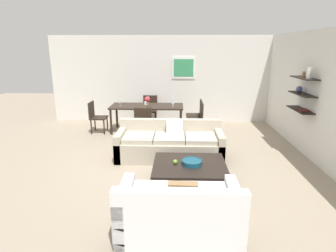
{
  "coord_description": "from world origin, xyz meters",
  "views": [
    {
      "loc": [
        0.15,
        -5.43,
        2.33
      ],
      "look_at": [
        -0.05,
        0.2,
        0.75
      ],
      "focal_mm": 29.94,
      "sensor_mm": 36.0,
      "label": 1
    }
  ],
  "objects_px": {
    "decorative_bowl": "(192,162)",
    "dining_chair_right_far": "(197,113)",
    "wine_glass_right_near": "(173,103)",
    "wine_glass_head": "(148,99)",
    "dining_table": "(147,108)",
    "wine_glass_left_near": "(120,101)",
    "dining_chair_left_near": "(96,115)",
    "dining_chair_foot": "(144,121)",
    "coffee_table": "(189,174)",
    "dining_chair_head": "(150,108)",
    "wine_glass_right_far": "(173,100)",
    "wine_glass_foot": "(145,104)",
    "loveseat_white": "(179,212)",
    "centerpiece_vase": "(147,100)",
    "apple_on_coffee_table": "(175,162)",
    "sofa_beige": "(170,145)",
    "dining_chair_right_near": "(198,116)"
  },
  "relations": [
    {
      "from": "dining_table",
      "to": "dining_chair_right_far",
      "type": "height_order",
      "value": "dining_chair_right_far"
    },
    {
      "from": "apple_on_coffee_table",
      "to": "dining_chair_head",
      "type": "relative_size",
      "value": 0.09
    },
    {
      "from": "dining_chair_head",
      "to": "dining_chair_right_near",
      "type": "distance_m",
      "value": 1.76
    },
    {
      "from": "coffee_table",
      "to": "decorative_bowl",
      "type": "relative_size",
      "value": 3.57
    },
    {
      "from": "apple_on_coffee_table",
      "to": "dining_chair_right_far",
      "type": "height_order",
      "value": "dining_chair_right_far"
    },
    {
      "from": "dining_chair_foot",
      "to": "sofa_beige",
      "type": "bearing_deg",
      "value": -58.24
    },
    {
      "from": "dining_chair_left_near",
      "to": "dining_chair_foot",
      "type": "height_order",
      "value": "same"
    },
    {
      "from": "wine_glass_right_near",
      "to": "wine_glass_left_near",
      "type": "distance_m",
      "value": 1.47
    },
    {
      "from": "dining_table",
      "to": "wine_glass_left_near",
      "type": "bearing_deg",
      "value": -171.7
    },
    {
      "from": "dining_chair_head",
      "to": "dining_chair_left_near",
      "type": "relative_size",
      "value": 1.0
    },
    {
      "from": "decorative_bowl",
      "to": "wine_glass_left_near",
      "type": "bearing_deg",
      "value": 120.68
    },
    {
      "from": "loveseat_white",
      "to": "coffee_table",
      "type": "bearing_deg",
      "value": 82.27
    },
    {
      "from": "wine_glass_head",
      "to": "wine_glass_foot",
      "type": "height_order",
      "value": "wine_glass_head"
    },
    {
      "from": "wine_glass_right_far",
      "to": "wine_glass_left_near",
      "type": "height_order",
      "value": "wine_glass_left_near"
    },
    {
      "from": "sofa_beige",
      "to": "loveseat_white",
      "type": "height_order",
      "value": "same"
    },
    {
      "from": "decorative_bowl",
      "to": "wine_glass_head",
      "type": "relative_size",
      "value": 1.92
    },
    {
      "from": "decorative_bowl",
      "to": "wine_glass_foot",
      "type": "distance_m",
      "value": 3.13
    },
    {
      "from": "dining_chair_head",
      "to": "dining_chair_right_near",
      "type": "height_order",
      "value": "same"
    },
    {
      "from": "decorative_bowl",
      "to": "dining_chair_right_far",
      "type": "relative_size",
      "value": 0.4
    },
    {
      "from": "wine_glass_foot",
      "to": "coffee_table",
      "type": "bearing_deg",
      "value": -69.12
    },
    {
      "from": "wine_glass_right_far",
      "to": "wine_glass_right_near",
      "type": "height_order",
      "value": "wine_glass_right_far"
    },
    {
      "from": "dining_chair_right_far",
      "to": "dining_chair_head",
      "type": "bearing_deg",
      "value": 155.64
    },
    {
      "from": "wine_glass_left_near",
      "to": "wine_glass_right_near",
      "type": "bearing_deg",
      "value": -0.0
    },
    {
      "from": "loveseat_white",
      "to": "dining_chair_foot",
      "type": "relative_size",
      "value": 1.78
    },
    {
      "from": "loveseat_white",
      "to": "centerpiece_vase",
      "type": "relative_size",
      "value": 5.98
    },
    {
      "from": "coffee_table",
      "to": "wine_glass_left_near",
      "type": "xyz_separation_m",
      "value": [
        -1.83,
        3.13,
        0.7
      ]
    },
    {
      "from": "dining_chair_left_near",
      "to": "wine_glass_right_far",
      "type": "relative_size",
      "value": 4.58
    },
    {
      "from": "wine_glass_right_far",
      "to": "wine_glass_foot",
      "type": "bearing_deg",
      "value": -146.82
    },
    {
      "from": "wine_glass_head",
      "to": "wine_glass_right_near",
      "type": "relative_size",
      "value": 1.21
    },
    {
      "from": "dining_chair_head",
      "to": "centerpiece_vase",
      "type": "height_order",
      "value": "centerpiece_vase"
    },
    {
      "from": "wine_glass_right_near",
      "to": "dining_chair_head",
      "type": "bearing_deg",
      "value": 127.83
    },
    {
      "from": "dining_chair_right_far",
      "to": "wine_glass_right_near",
      "type": "bearing_deg",
      "value": -156.28
    },
    {
      "from": "wine_glass_head",
      "to": "wine_glass_right_near",
      "type": "bearing_deg",
      "value": -33.18
    },
    {
      "from": "dining_table",
      "to": "coffee_table",
      "type": "bearing_deg",
      "value": -71.36
    },
    {
      "from": "loveseat_white",
      "to": "wine_glass_right_far",
      "type": "height_order",
      "value": "wine_glass_right_far"
    },
    {
      "from": "sofa_beige",
      "to": "dining_chair_left_near",
      "type": "relative_size",
      "value": 2.58
    },
    {
      "from": "wine_glass_head",
      "to": "wine_glass_left_near",
      "type": "relative_size",
      "value": 0.95
    },
    {
      "from": "dining_chair_foot",
      "to": "wine_glass_left_near",
      "type": "height_order",
      "value": "wine_glass_left_near"
    },
    {
      "from": "dining_chair_foot",
      "to": "centerpiece_vase",
      "type": "relative_size",
      "value": 3.36
    },
    {
      "from": "dining_chair_head",
      "to": "wine_glass_foot",
      "type": "distance_m",
      "value": 1.27
    },
    {
      "from": "sofa_beige",
      "to": "coffee_table",
      "type": "relative_size",
      "value": 1.79
    },
    {
      "from": "dining_chair_head",
      "to": "wine_glass_right_far",
      "type": "xyz_separation_m",
      "value": [
        0.74,
        -0.73,
        0.38
      ]
    },
    {
      "from": "dining_chair_head",
      "to": "dining_chair_right_far",
      "type": "bearing_deg",
      "value": -24.36
    },
    {
      "from": "coffee_table",
      "to": "dining_chair_head",
      "type": "bearing_deg",
      "value": 104.99
    },
    {
      "from": "dining_chair_right_far",
      "to": "wine_glass_right_far",
      "type": "relative_size",
      "value": 4.58
    },
    {
      "from": "decorative_bowl",
      "to": "centerpiece_vase",
      "type": "height_order",
      "value": "centerpiece_vase"
    },
    {
      "from": "loveseat_white",
      "to": "wine_glass_foot",
      "type": "xyz_separation_m",
      "value": [
        -0.91,
        4.19,
        0.59
      ]
    },
    {
      "from": "dining_chair_left_near",
      "to": "decorative_bowl",
      "type": "bearing_deg",
      "value": -50.11
    },
    {
      "from": "dining_chair_left_near",
      "to": "wine_glass_head",
      "type": "height_order",
      "value": "wine_glass_head"
    },
    {
      "from": "coffee_table",
      "to": "wine_glass_head",
      "type": "relative_size",
      "value": 6.84
    }
  ]
}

